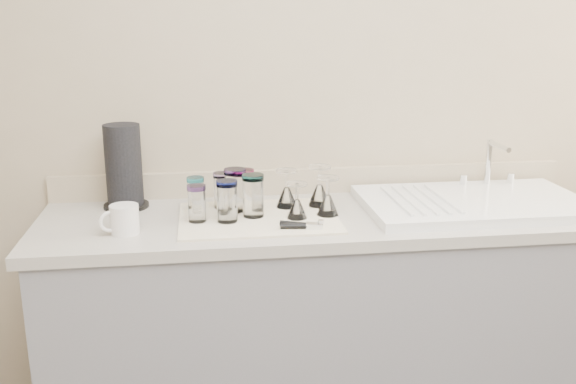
{
  "coord_description": "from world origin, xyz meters",
  "views": [
    {
      "loc": [
        -0.45,
        -0.97,
        1.59
      ],
      "look_at": [
        -0.15,
        1.15,
        1.0
      ],
      "focal_mm": 40.0,
      "sensor_mm": 36.0,
      "label": 1
    }
  ],
  "objects": [
    {
      "name": "tumbler_lavender",
      "position": [
        -0.27,
        1.18,
        0.98
      ],
      "size": [
        0.08,
        0.08,
        0.15
      ],
      "color": "white",
      "rests_on": "dish_towel"
    },
    {
      "name": "tumbler_blue",
      "position": [
        -0.37,
        1.13,
        0.98
      ],
      "size": [
        0.07,
        0.07,
        0.14
      ],
      "color": "white",
      "rests_on": "dish_towel"
    },
    {
      "name": "can_opener",
      "position": [
        -0.13,
        1.03,
        0.92
      ],
      "size": [
        0.15,
        0.08,
        0.02
      ],
      "color": "silver",
      "rests_on": "dish_towel"
    },
    {
      "name": "tumbler_cyan",
      "position": [
        -0.38,
        1.3,
        0.97
      ],
      "size": [
        0.07,
        0.07,
        0.13
      ],
      "color": "white",
      "rests_on": "dish_towel"
    },
    {
      "name": "goblet_front_left",
      "position": [
        -0.12,
        1.14,
        0.95
      ],
      "size": [
        0.07,
        0.07,
        0.13
      ],
      "color": "white",
      "rests_on": "dish_towel"
    },
    {
      "name": "tumbler_extra",
      "position": [
        -0.33,
        1.25,
        0.99
      ],
      "size": [
        0.08,
        0.08,
        0.16
      ],
      "color": "white",
      "rests_on": "dish_towel"
    },
    {
      "name": "goblet_back_left",
      "position": [
        -0.14,
        1.28,
        0.96
      ],
      "size": [
        0.08,
        0.08,
        0.14
      ],
      "color": "white",
      "rests_on": "dish_towel"
    },
    {
      "name": "counter_unit",
      "position": [
        0.0,
        1.2,
        0.45
      ],
      "size": [
        2.06,
        0.62,
        0.9
      ],
      "color": "slate",
      "rests_on": "ground"
    },
    {
      "name": "tumbler_magenta",
      "position": [
        -0.47,
        1.15,
        0.97
      ],
      "size": [
        0.06,
        0.06,
        0.13
      ],
      "color": "white",
      "rests_on": "dish_towel"
    },
    {
      "name": "paper_towel_roll",
      "position": [
        -0.73,
        1.38,
        1.05
      ],
      "size": [
        0.17,
        0.17,
        0.31
      ],
      "color": "black",
      "rests_on": "counter_unit"
    },
    {
      "name": "tumbler_purple",
      "position": [
        -0.3,
        1.27,
        0.98
      ],
      "size": [
        0.07,
        0.07,
        0.15
      ],
      "color": "white",
      "rests_on": "dish_towel"
    },
    {
      "name": "dish_towel",
      "position": [
        -0.26,
        1.17,
        0.9
      ],
      "size": [
        0.55,
        0.42,
        0.01
      ],
      "primitive_type": "cube",
      "color": "white",
      "rests_on": "counter_unit"
    },
    {
      "name": "sink_unit",
      "position": [
        0.55,
        1.2,
        0.92
      ],
      "size": [
        0.82,
        0.5,
        0.22
      ],
      "color": "white",
      "rests_on": "counter_unit"
    },
    {
      "name": "goblet_front_right",
      "position": [
        -0.01,
        1.16,
        0.95
      ],
      "size": [
        0.08,
        0.08,
        0.14
      ],
      "color": "white",
      "rests_on": "dish_towel"
    },
    {
      "name": "goblet_back_right",
      "position": [
        -0.02,
        1.28,
        0.96
      ],
      "size": [
        0.08,
        0.08,
        0.15
      ],
      "color": "white",
      "rests_on": "dish_towel"
    },
    {
      "name": "tumbler_teal",
      "position": [
        -0.47,
        1.28,
        0.97
      ],
      "size": [
        0.06,
        0.06,
        0.12
      ],
      "color": "white",
      "rests_on": "dish_towel"
    },
    {
      "name": "room_envelope",
      "position": [
        0.0,
        0.0,
        1.56
      ],
      "size": [
        3.54,
        3.5,
        2.52
      ],
      "color": "#4F4F54",
      "rests_on": "ground"
    },
    {
      "name": "white_mug",
      "position": [
        -0.71,
        1.08,
        0.95
      ],
      "size": [
        0.14,
        0.12,
        0.1
      ],
      "color": "silver",
      "rests_on": "counter_unit"
    }
  ]
}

